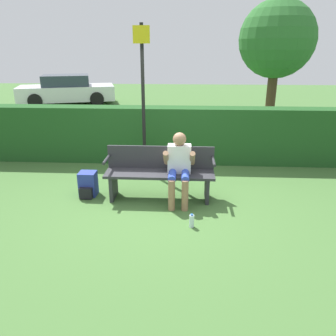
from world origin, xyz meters
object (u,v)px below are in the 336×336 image
object	(u,v)px
water_bottle	(192,221)
parked_car	(67,90)
backpack	(88,185)
tree	(277,40)
park_bench	(160,172)
person_seated	(179,164)
signpost	(143,93)

from	to	relation	value
water_bottle	parked_car	size ratio (longest dim) A/B	0.04
backpack	tree	world-z (taller)	tree
park_bench	tree	world-z (taller)	tree
person_seated	backpack	distance (m)	1.70
park_bench	person_seated	world-z (taller)	person_seated
backpack	tree	xyz separation A→B (m)	(4.11, 4.20, 2.50)
park_bench	backpack	world-z (taller)	park_bench
signpost	tree	bearing A→B (deg)	41.95
park_bench	parked_car	size ratio (longest dim) A/B	0.40
backpack	signpost	distance (m)	2.12
signpost	backpack	bearing A→B (deg)	-123.96
person_seated	signpost	distance (m)	1.88
water_bottle	person_seated	bearing A→B (deg)	103.65
park_bench	water_bottle	size ratio (longest dim) A/B	8.92
backpack	water_bottle	world-z (taller)	backpack
person_seated	signpost	size ratio (longest dim) A/B	0.40
park_bench	person_seated	size ratio (longest dim) A/B	1.58
signpost	tree	distance (m)	4.48
park_bench	parked_car	world-z (taller)	parked_car
person_seated	tree	bearing A→B (deg)	60.21
signpost	tree	xyz separation A→B (m)	(3.24, 2.91, 1.05)
person_seated	parked_car	world-z (taller)	parked_car
signpost	tree	world-z (taller)	tree
park_bench	backpack	xyz separation A→B (m)	(-1.30, -0.01, -0.27)
backpack	tree	size ratio (longest dim) A/B	0.12
backpack	signpost	xyz separation A→B (m)	(0.87, 1.28, 1.45)
park_bench	signpost	size ratio (longest dim) A/B	0.64
park_bench	signpost	world-z (taller)	signpost
signpost	parked_car	distance (m)	10.25
backpack	water_bottle	bearing A→B (deg)	-28.74
water_bottle	tree	distance (m)	6.25
backpack	parked_car	distance (m)	11.02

